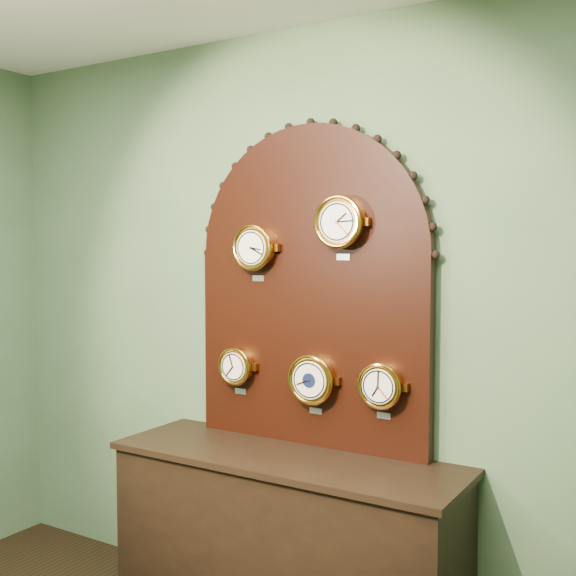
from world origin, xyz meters
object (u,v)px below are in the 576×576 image
Objects in this scene: arabic_clock at (340,222)px; tide_clock at (381,385)px; shop_counter at (286,548)px; roman_clock at (255,248)px; display_board at (310,276)px; barometer at (312,379)px; hygrometer at (237,366)px.

tide_clock is (0.20, 0.00, -0.71)m from arabic_clock.
shop_counter is 6.20× the size of tide_clock.
roman_clock is 1.06× the size of tide_clock.
display_board reaches higher than tide_clock.
display_board is (0.00, 0.22, 1.23)m from shop_counter.
roman_clock is 0.96× the size of barometer.
display_board is 5.58× the size of roman_clock.
arabic_clock is at bearing -0.05° from roman_clock.
barometer is (0.05, 0.15, 0.75)m from shop_counter.
hygrometer is at bearing 179.87° from arabic_clock.
roman_clock is at bearing 150.34° from shop_counter.
arabic_clock is 0.73m from barometer.
shop_counter is 0.77m from barometer.
barometer is (0.05, -0.07, -0.47)m from display_board.
hygrometer is 0.84× the size of barometer.
hygrometer is at bearing 179.96° from tide_clock.
tide_clock is (0.34, 0.00, 0.01)m from barometer.
shop_counter is at bearing -29.66° from roman_clock.
arabic_clock is 1.21× the size of hygrometer.
hygrometer is 0.43m from barometer.
arabic_clock is (0.19, 0.15, 1.47)m from shop_counter.
display_board reaches higher than shop_counter.
barometer is (0.43, -0.00, -0.02)m from hygrometer.
barometer is at bearing -0.08° from roman_clock.
display_board is at bearing 160.60° from arabic_clock.
tide_clock is at bearing -0.04° from hygrometer.
barometer is (0.32, -0.00, -0.60)m from roman_clock.
arabic_clock reaches higher than tide_clock.
hygrometer is at bearing 157.79° from shop_counter.
barometer is at bearing 71.70° from shop_counter.
hygrometer reaches higher than tide_clock.
hygrometer is 0.77m from tide_clock.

